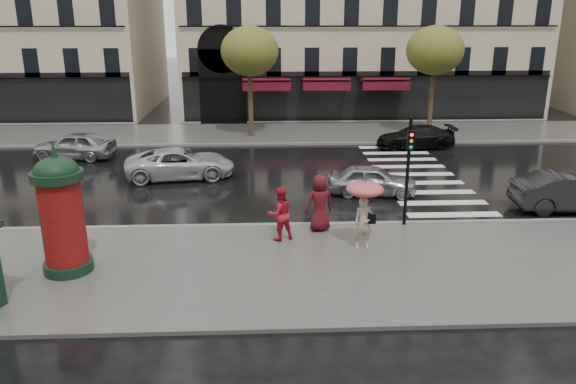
{
  "coord_description": "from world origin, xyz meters",
  "views": [
    {
      "loc": [
        -1.23,
        -15.85,
        7.43
      ],
      "look_at": [
        -0.47,
        1.5,
        1.82
      ],
      "focal_mm": 35.0,
      "sensor_mm": 36.0,
      "label": 1
    }
  ],
  "objects_px": {
    "morris_column": "(62,211)",
    "car_white": "(180,163)",
    "car_black": "(415,137)",
    "car_silver": "(372,180)",
    "car_far_silver": "(75,145)",
    "woman_umbrella": "(364,204)",
    "car_darkgrey": "(574,192)",
    "traffic_light": "(409,161)",
    "woman_red": "(280,213)",
    "man_burgundy": "(320,203)"
  },
  "relations": [
    {
      "from": "morris_column",
      "to": "woman_umbrella",
      "type": "bearing_deg",
      "value": 8.11
    },
    {
      "from": "man_burgundy",
      "to": "car_darkgrey",
      "type": "xyz_separation_m",
      "value": [
        10.05,
        1.88,
        -0.36
      ]
    },
    {
      "from": "woman_red",
      "to": "car_white",
      "type": "height_order",
      "value": "woman_red"
    },
    {
      "from": "car_white",
      "to": "morris_column",
      "type": "bearing_deg",
      "value": 161.61
    },
    {
      "from": "woman_red",
      "to": "morris_column",
      "type": "distance_m",
      "value": 6.72
    },
    {
      "from": "traffic_light",
      "to": "car_far_silver",
      "type": "relative_size",
      "value": 0.93
    },
    {
      "from": "car_silver",
      "to": "car_white",
      "type": "distance_m",
      "value": 8.93
    },
    {
      "from": "woman_red",
      "to": "man_burgundy",
      "type": "xyz_separation_m",
      "value": [
        1.41,
        0.79,
        0.08
      ]
    },
    {
      "from": "car_silver",
      "to": "car_black",
      "type": "height_order",
      "value": "car_silver"
    },
    {
      "from": "car_black",
      "to": "woman_umbrella",
      "type": "bearing_deg",
      "value": -22.68
    },
    {
      "from": "woman_red",
      "to": "traffic_light",
      "type": "bearing_deg",
      "value": 170.69
    },
    {
      "from": "car_darkgrey",
      "to": "traffic_light",
      "type": "bearing_deg",
      "value": 106.03
    },
    {
      "from": "woman_umbrella",
      "to": "woman_red",
      "type": "xyz_separation_m",
      "value": [
        -2.65,
        0.84,
        -0.58
      ]
    },
    {
      "from": "car_black",
      "to": "morris_column",
      "type": "bearing_deg",
      "value": -44.63
    },
    {
      "from": "woman_umbrella",
      "to": "man_burgundy",
      "type": "height_order",
      "value": "woman_umbrella"
    },
    {
      "from": "morris_column",
      "to": "car_darkgrey",
      "type": "relative_size",
      "value": 0.85
    },
    {
      "from": "woman_red",
      "to": "woman_umbrella",
      "type": "bearing_deg",
      "value": 139.26
    },
    {
      "from": "morris_column",
      "to": "car_black",
      "type": "distance_m",
      "value": 21.2
    },
    {
      "from": "car_silver",
      "to": "car_darkgrey",
      "type": "bearing_deg",
      "value": -99.93
    },
    {
      "from": "car_black",
      "to": "car_far_silver",
      "type": "distance_m",
      "value": 18.59
    },
    {
      "from": "traffic_light",
      "to": "car_darkgrey",
      "type": "xyz_separation_m",
      "value": [
        6.96,
        1.56,
        -1.73
      ]
    },
    {
      "from": "traffic_light",
      "to": "car_darkgrey",
      "type": "relative_size",
      "value": 0.85
    },
    {
      "from": "car_black",
      "to": "car_far_silver",
      "type": "bearing_deg",
      "value": -86.53
    },
    {
      "from": "car_far_silver",
      "to": "morris_column",
      "type": "bearing_deg",
      "value": 24.24
    },
    {
      "from": "car_white",
      "to": "car_far_silver",
      "type": "relative_size",
      "value": 1.18
    },
    {
      "from": "woman_red",
      "to": "man_burgundy",
      "type": "relative_size",
      "value": 0.92
    },
    {
      "from": "morris_column",
      "to": "car_silver",
      "type": "height_order",
      "value": "morris_column"
    },
    {
      "from": "man_burgundy",
      "to": "car_white",
      "type": "xyz_separation_m",
      "value": [
        -5.8,
        7.12,
        -0.42
      ]
    },
    {
      "from": "woman_umbrella",
      "to": "car_far_silver",
      "type": "distance_m",
      "value": 18.13
    },
    {
      "from": "man_burgundy",
      "to": "traffic_light",
      "type": "height_order",
      "value": "traffic_light"
    },
    {
      "from": "traffic_light",
      "to": "car_far_silver",
      "type": "height_order",
      "value": "traffic_light"
    },
    {
      "from": "woman_umbrella",
      "to": "woman_red",
      "type": "relative_size",
      "value": 1.24
    },
    {
      "from": "woman_red",
      "to": "car_black",
      "type": "relative_size",
      "value": 0.42
    },
    {
      "from": "woman_red",
      "to": "car_far_silver",
      "type": "distance_m",
      "value": 15.67
    },
    {
      "from": "traffic_light",
      "to": "car_darkgrey",
      "type": "distance_m",
      "value": 7.34
    },
    {
      "from": "woman_umbrella",
      "to": "car_darkgrey",
      "type": "xyz_separation_m",
      "value": [
        8.81,
        3.51,
        -0.86
      ]
    },
    {
      "from": "morris_column",
      "to": "traffic_light",
      "type": "relative_size",
      "value": 1.0
    },
    {
      "from": "woman_umbrella",
      "to": "car_black",
      "type": "relative_size",
      "value": 0.52
    },
    {
      "from": "woman_umbrella",
      "to": "car_white",
      "type": "xyz_separation_m",
      "value": [
        -7.05,
        8.75,
        -0.93
      ]
    },
    {
      "from": "traffic_light",
      "to": "car_far_silver",
      "type": "xyz_separation_m",
      "value": [
        -14.92,
        10.58,
        -1.77
      ]
    },
    {
      "from": "man_burgundy",
      "to": "traffic_light",
      "type": "bearing_deg",
      "value": 167.69
    },
    {
      "from": "traffic_light",
      "to": "car_silver",
      "type": "relative_size",
      "value": 1.05
    },
    {
      "from": "man_burgundy",
      "to": "car_darkgrey",
      "type": "bearing_deg",
      "value": 172.3
    },
    {
      "from": "car_black",
      "to": "car_darkgrey",
      "type": "bearing_deg",
      "value": 15.68
    },
    {
      "from": "traffic_light",
      "to": "car_white",
      "type": "distance_m",
      "value": 11.34
    },
    {
      "from": "woman_red",
      "to": "traffic_light",
      "type": "distance_m",
      "value": 4.86
    },
    {
      "from": "woman_umbrella",
      "to": "car_darkgrey",
      "type": "relative_size",
      "value": 0.5
    },
    {
      "from": "car_silver",
      "to": "car_darkgrey",
      "type": "height_order",
      "value": "car_darkgrey"
    },
    {
      "from": "car_darkgrey",
      "to": "car_far_silver",
      "type": "height_order",
      "value": "car_darkgrey"
    },
    {
      "from": "morris_column",
      "to": "car_white",
      "type": "xyz_separation_m",
      "value": [
        1.91,
        10.03,
        -1.3
      ]
    }
  ]
}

